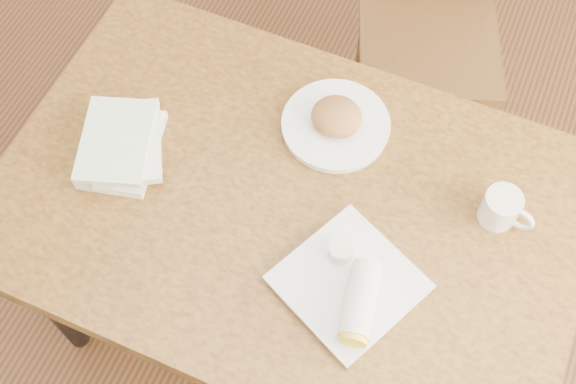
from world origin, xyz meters
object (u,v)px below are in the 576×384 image
at_px(coffee_mug, 502,208).
at_px(book_stack, 122,145).
at_px(table, 288,218).
at_px(plate_scone, 336,122).
at_px(chair_far, 432,7).
at_px(plate_burrito, 352,288).

bearing_deg(coffee_mug, book_stack, -167.94).
xyz_separation_m(table, coffee_mug, (0.44, 0.15, 0.12)).
relative_size(plate_scone, book_stack, 0.92).
relative_size(chair_far, plate_burrito, 2.79).
xyz_separation_m(table, chair_far, (0.09, 0.87, -0.12)).
height_order(table, coffee_mug, coffee_mug).
bearing_deg(plate_scone, plate_burrito, -63.82).
distance_m(plate_scone, book_stack, 0.50).
relative_size(table, plate_scone, 5.11).
xyz_separation_m(plate_scone, coffee_mug, (0.42, -0.08, 0.02)).
distance_m(coffee_mug, plate_burrito, 0.38).
bearing_deg(book_stack, chair_far, 61.26).
bearing_deg(coffee_mug, chair_far, 115.74).
relative_size(chair_far, coffee_mug, 7.81).
height_order(table, plate_scone, plate_scone).
bearing_deg(book_stack, coffee_mug, 12.06).
distance_m(chair_far, book_stack, 1.05).
distance_m(table, book_stack, 0.42).
distance_m(plate_burrito, book_stack, 0.62).
relative_size(plate_scone, plate_burrito, 0.75).
height_order(table, chair_far, chair_far).
height_order(coffee_mug, plate_burrito, plate_burrito).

